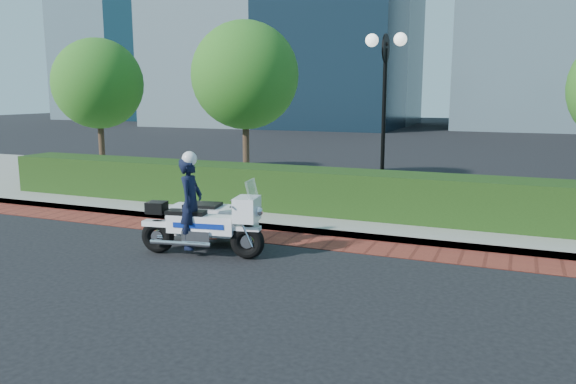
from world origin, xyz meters
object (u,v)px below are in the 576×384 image
at_px(lamppost, 384,92).
at_px(police_motorcycle, 203,217).
at_px(tree_b, 245,75).
at_px(tree_a, 98,84).

xyz_separation_m(lamppost, police_motorcycle, (-2.19, -5.10, -2.30)).
bearing_deg(tree_b, police_motorcycle, -70.18).
bearing_deg(lamppost, tree_b, 163.89).
bearing_deg(lamppost, police_motorcycle, -113.30).
distance_m(tree_b, police_motorcycle, 7.34).
height_order(tree_a, tree_b, tree_b).
distance_m(tree_a, tree_b, 5.50).
relative_size(tree_b, police_motorcycle, 2.08).
xyz_separation_m(tree_a, tree_b, (5.50, 0.00, 0.21)).
bearing_deg(tree_b, tree_a, 180.00).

